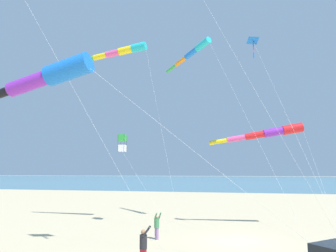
# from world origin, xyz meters

# --- Properties ---
(ground_plane) EXTENTS (600.00, 600.00, 0.00)m
(ground_plane) POSITION_xyz_m (0.00, 0.00, 0.00)
(ground_plane) COLOR #C6B58C
(ocean_water_strip) EXTENTS (240.00, 600.00, 0.01)m
(ocean_water_strip) POSITION_xyz_m (165.00, 0.00, 0.00)
(ocean_water_strip) COLOR teal
(ocean_water_strip) RESTS_ON ground_plane
(person_adult_flyer) EXTENTS (0.47, 0.59, 1.81)m
(person_adult_flyer) POSITION_xyz_m (-6.15, 4.27, 0.99)
(person_adult_flyer) COLOR #B72833
(person_adult_flyer) RESTS_ON ground_plane
(person_child_green_jacket) EXTENTS (0.62, 0.60, 1.72)m
(person_child_green_jacket) POSITION_xyz_m (-0.67, 5.08, 0.94)
(person_child_green_jacket) COLOR #8E6B9E
(person_child_green_jacket) RESTS_ON ground_plane
(kite_box_black_fish_shape) EXTENTS (3.13, 5.39, 7.59)m
(kite_box_black_fish_shape) POSITION_xyz_m (4.17, 9.52, 6.84)
(kite_box_black_fish_shape) COLOR green
(kite_box_black_fish_shape) RESTS_ON ground_plane
(kite_windsock_long_streamer_left) EXTENTS (3.23, 15.55, 8.98)m
(kite_windsock_long_streamer_left) POSITION_xyz_m (-10.03, 7.21, 8.13)
(kite_windsock_long_streamer_left) COLOR blue
(kite_windsock_long_streamer_left) RESTS_ON ground_plane
(kite_windsock_green_low_center) EXTENTS (3.32, 11.25, 15.69)m
(kite_windsock_green_low_center) POSITION_xyz_m (3.66, 10.04, 15.02)
(kite_windsock_green_low_center) COLOR #1EB7C6
(kite_windsock_green_low_center) RESTS_ON ground_plane
(kite_windsock_purple_drifting) EXTENTS (9.48, 7.69, 8.35)m
(kite_windsock_purple_drifting) POSITION_xyz_m (5.56, -2.81, 7.54)
(kite_windsock_purple_drifting) COLOR red
(kite_windsock_purple_drifting) RESTS_ON ground_plane
(kite_delta_rainbow_low_near) EXTENTS (9.86, 3.60, 14.80)m
(kite_delta_rainbow_low_near) POSITION_xyz_m (2.71, -1.79, 14.42)
(kite_delta_rainbow_low_near) COLOR blue
(kite_delta_rainbow_low_near) RESTS_ON ground_plane
(kite_windsock_yellow_midlevel) EXTENTS (14.10, 10.62, 16.34)m
(kite_windsock_yellow_midlevel) POSITION_xyz_m (6.63, 3.59, 15.64)
(kite_windsock_yellow_midlevel) COLOR #1EB7C6
(kite_windsock_yellow_midlevel) RESTS_ON ground_plane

